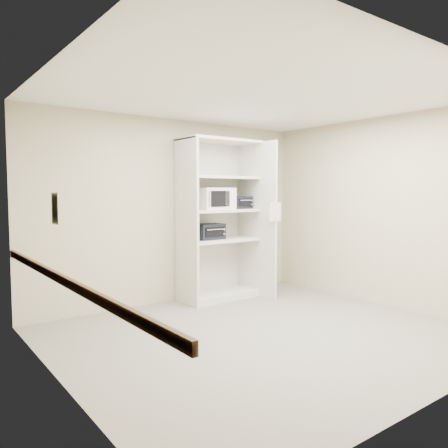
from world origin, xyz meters
TOP-DOWN VIEW (x-y plane):
  - floor at (0.00, 0.00)m, footprint 4.50×4.00m
  - ceiling at (0.00, 0.00)m, footprint 4.50×4.00m
  - wall_back at (0.00, 2.00)m, footprint 4.50×0.02m
  - wall_front at (0.00, -2.00)m, footprint 4.50×0.02m
  - wall_left at (-2.25, 0.00)m, footprint 0.02×4.00m
  - wall_right at (2.25, 0.00)m, footprint 0.02×4.00m
  - shelving_unit at (0.67, 1.70)m, footprint 1.24×0.92m
  - microwave at (0.53, 1.72)m, footprint 0.54×0.41m
  - toaster_oven_upper at (1.00, 1.69)m, footprint 0.36×0.28m
  - toaster_oven_lower at (0.44, 1.73)m, footprint 0.43×0.32m
  - paper_sign at (1.19, 1.07)m, footprint 0.22×0.02m
  - chair_rail at (-2.23, 0.00)m, footprint 0.04×3.98m
  - wall_poster at (-2.24, 0.14)m, footprint 0.01×0.19m

SIDE VIEW (x-z plane):
  - floor at x=0.00m, z-range -0.01..0.01m
  - chair_rail at x=-2.23m, z-range 0.86..0.94m
  - toaster_oven_lower at x=0.44m, z-range 0.92..1.15m
  - shelving_unit at x=0.67m, z-range -0.08..2.34m
  - paper_sign at x=1.19m, z-range 1.20..1.47m
  - wall_back at x=0.00m, z-range 0.00..2.70m
  - wall_front at x=0.00m, z-range 0.00..2.70m
  - wall_left at x=-2.25m, z-range 0.00..2.70m
  - wall_right at x=2.25m, z-range 0.00..2.70m
  - toaster_oven_upper at x=1.00m, z-range 1.37..1.57m
  - wall_poster at x=-2.24m, z-range 1.36..1.63m
  - microwave at x=0.53m, z-range 1.37..1.70m
  - ceiling at x=0.00m, z-range 2.70..2.71m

